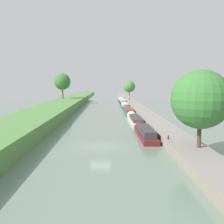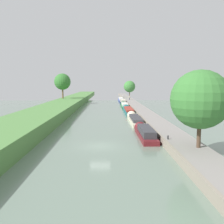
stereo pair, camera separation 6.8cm
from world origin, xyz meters
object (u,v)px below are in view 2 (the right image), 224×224
object	(u,v)px
narrowboat_cream	(135,119)
mooring_bollard_near	(168,137)
narrowboat_teal	(128,110)
narrowboat_green	(124,105)
narrowboat_maroon	(145,132)
mooring_bollard_far	(124,97)
narrowboat_navy	(123,102)
narrowboat_blue	(121,100)
person_walking	(129,97)

from	to	relation	value
narrowboat_cream	mooring_bollard_near	size ratio (longest dim) A/B	31.95
narrowboat_teal	narrowboat_green	distance (m)	14.24
narrowboat_maroon	narrowboat_green	xyz separation A→B (m)	(-0.05, 43.91, -0.07)
narrowboat_cream	mooring_bollard_near	xyz separation A→B (m)	(1.82, -19.97, 0.70)
narrowboat_cream	mooring_bollard_far	size ratio (longest dim) A/B	31.95
narrowboat_navy	narrowboat_blue	distance (m)	14.11
narrowboat_blue	mooring_bollard_far	bearing A→B (deg)	76.47
narrowboat_cream	person_walking	distance (m)	50.85
narrowboat_cream	narrowboat_navy	bearing A→B (deg)	89.85
narrowboat_green	person_walking	bearing A→B (deg)	80.82
narrowboat_maroon	person_walking	bearing A→B (deg)	87.07
narrowboat_green	mooring_bollard_near	world-z (taller)	mooring_bollard_near
narrowboat_cream	narrowboat_blue	distance (m)	56.70
mooring_bollard_far	narrowboat_teal	bearing A→B (deg)	-92.21
narrowboat_teal	narrowboat_blue	xyz separation A→B (m)	(0.13, 41.01, 0.06)
narrowboat_blue	mooring_bollard_near	xyz separation A→B (m)	(1.73, -76.67, 0.59)
narrowboat_green	narrowboat_blue	distance (m)	26.77
person_walking	mooring_bollard_far	world-z (taller)	person_walking
narrowboat_maroon	mooring_bollard_far	xyz separation A→B (m)	(1.86, 77.86, 0.59)
narrowboat_maroon	mooring_bollard_far	bearing A→B (deg)	88.63
narrowboat_blue	narrowboat_maroon	bearing A→B (deg)	-90.11
narrowboat_teal	narrowboat_navy	distance (m)	26.90
narrowboat_cream	narrowboat_green	size ratio (longest dim) A/B	1.11
person_walking	narrowboat_navy	bearing A→B (deg)	-111.22
mooring_bollard_near	person_walking	bearing A→B (deg)	88.83
narrowboat_cream	mooring_bollard_far	bearing A→B (deg)	88.37
narrowboat_navy	person_walking	size ratio (longest dim) A/B	6.18
narrowboat_green	mooring_bollard_far	xyz separation A→B (m)	(1.92, 33.94, 0.65)
narrowboat_teal	person_walking	size ratio (longest dim) A/B	9.54
narrowboat_maroon	narrowboat_green	bearing A→B (deg)	90.07
narrowboat_green	mooring_bollard_far	size ratio (longest dim) A/B	28.70
narrowboat_maroon	narrowboat_teal	size ratio (longest dim) A/B	0.71
narrowboat_navy	mooring_bollard_near	bearing A→B (deg)	-88.43
person_walking	narrowboat_maroon	bearing A→B (deg)	-92.93
narrowboat_navy	mooring_bollard_near	xyz separation A→B (m)	(1.71, -62.56, 0.53)
narrowboat_teal	narrowboat_blue	bearing A→B (deg)	89.81
narrowboat_teal	narrowboat_blue	world-z (taller)	narrowboat_blue
narrowboat_maroon	mooring_bollard_near	xyz separation A→B (m)	(1.86, -5.99, 0.59)
narrowboat_cream	narrowboat_green	bearing A→B (deg)	90.18
narrowboat_cream	narrowboat_maroon	bearing A→B (deg)	-90.17
narrowboat_teal	narrowboat_navy	size ratio (longest dim) A/B	1.54
narrowboat_maroon	narrowboat_cream	distance (m)	13.98
narrowboat_blue	person_walking	distance (m)	6.88
narrowboat_maroon	person_walking	distance (m)	64.80
mooring_bollard_near	mooring_bollard_far	distance (m)	83.85
narrowboat_maroon	narrowboat_blue	distance (m)	70.68
narrowboat_cream	narrowboat_teal	size ratio (longest dim) A/B	0.91
narrowboat_green	narrowboat_navy	bearing A→B (deg)	89.08
narrowboat_maroon	narrowboat_navy	distance (m)	56.58
narrowboat_maroon	person_walking	xyz separation A→B (m)	(3.31, 64.70, 1.23)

